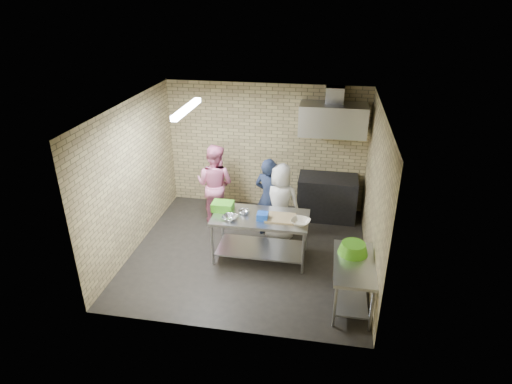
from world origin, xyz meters
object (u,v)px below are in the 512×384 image
green_basin (353,248)px  bottle_green (356,122)px  bottle_red (335,121)px  woman_white (280,202)px  woman_pink (215,184)px  green_crate (223,206)px  blue_tub (263,216)px  man_navy (269,198)px  prep_table (260,237)px  side_counter (352,283)px  stove (327,197)px

green_basin → bottle_green: bearing=89.6°
bottle_red → woman_white: size_ratio=0.12×
green_basin → woman_pink: (-2.67, 1.91, 0.00)m
green_crate → blue_tub: (0.75, -0.22, -0.01)m
woman_pink → bottle_red: bearing=-146.6°
man_navy → green_crate: bearing=64.9°
bottle_red → man_navy: bottle_red is taller
prep_table → woman_white: (0.26, 0.74, 0.34)m
side_counter → bottle_green: bearing=90.0°
blue_tub → woman_white: woman_white is taller
side_counter → bottle_green: 3.41m
man_navy → green_basin: bearing=156.3°
green_crate → green_basin: size_ratio=0.80×
prep_table → side_counter: size_ratio=1.39×
man_navy → blue_tub: bearing=113.5°
woman_white → bottle_green: bearing=-125.5°
man_navy → bottle_red: bearing=-112.2°
woman_white → side_counter: bearing=138.0°
side_counter → stove: size_ratio=1.00×
bottle_red → bottle_green: (0.40, 0.00, -0.01)m
stove → woman_pink: 2.35m
blue_tub → woman_pink: 1.71m
bottle_green → blue_tub: bearing=-126.1°
stove → green_basin: green_basin is taller
stove → bottle_green: size_ratio=8.00×
prep_table → bottle_green: bearing=51.6°
bottle_red → bottle_green: bearing=0.0°
side_counter → bottle_red: bearing=97.6°
bottle_red → man_navy: bearing=-134.0°
bottle_green → man_navy: size_ratio=0.09×
prep_table → man_navy: 0.88m
green_basin → bottle_red: bottle_red is taller
woman_pink → green_basin: bearing=157.8°
stove → woman_white: 1.36m
side_counter → man_navy: (-1.55, 1.80, 0.42)m
green_basin → bottle_red: bearing=97.9°
blue_tub → green_crate: bearing=163.7°
stove → woman_pink: size_ratio=0.72×
woman_white → stove: bearing=-119.6°
side_counter → woman_white: bearing=126.9°
bottle_green → woman_pink: bottle_green is taller
prep_table → stove: 2.07m
woman_pink → woman_white: bearing=176.8°
green_basin → woman_white: size_ratio=0.30×
prep_table → green_crate: bearing=170.3°
man_navy → woman_pink: bearing=4.7°
side_counter → green_crate: 2.59m
side_counter → woman_pink: 3.48m
side_counter → woman_pink: woman_pink is taller
green_basin → bottle_green: 2.98m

